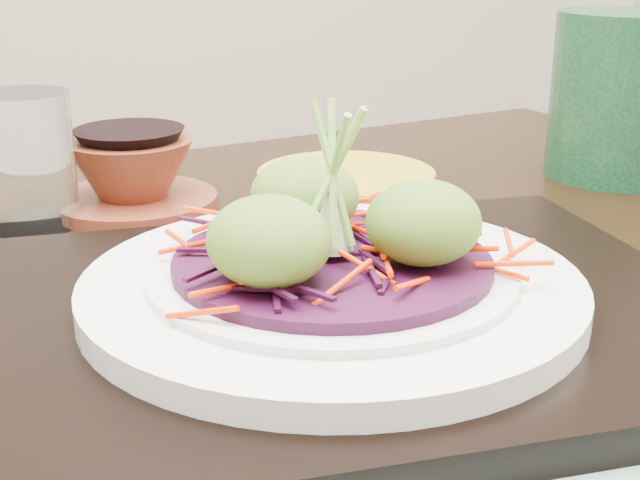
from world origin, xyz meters
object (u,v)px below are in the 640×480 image
object	(u,v)px
water_glass	(26,160)
white_plate	(332,286)
terracotta_bowl_set	(132,178)
green_jar	(622,96)
dining_table	(236,442)
serving_tray	(332,317)
yellow_plate	(346,176)

from	to	relation	value
water_glass	white_plate	bearing A→B (deg)	-61.94
terracotta_bowl_set	green_jar	distance (m)	0.47
dining_table	serving_tray	world-z (taller)	serving_tray
dining_table	white_plate	xyz separation A→B (m)	(0.04, -0.07, 0.14)
white_plate	terracotta_bowl_set	distance (m)	0.31
serving_tray	terracotta_bowl_set	world-z (taller)	terracotta_bowl_set
serving_tray	water_glass	xyz separation A→B (m)	(-0.15, 0.29, 0.04)
dining_table	terracotta_bowl_set	world-z (taller)	terracotta_bowl_set
water_glass	green_jar	world-z (taller)	green_jar
serving_tray	water_glass	distance (m)	0.33
serving_tray	terracotta_bowl_set	size ratio (longest dim) A/B	2.52
yellow_plate	dining_table	bearing A→B (deg)	-125.81
dining_table	terracotta_bowl_set	xyz separation A→B (m)	(-0.02, 0.23, 0.13)
water_glass	terracotta_bowl_set	xyz separation A→B (m)	(0.09, 0.02, -0.03)
serving_tray	yellow_plate	bearing A→B (deg)	71.94
water_glass	terracotta_bowl_set	bearing A→B (deg)	12.87
dining_table	green_jar	distance (m)	0.50
water_glass	green_jar	size ratio (longest dim) A/B	0.69
white_plate	water_glass	xyz separation A→B (m)	(-0.15, 0.29, 0.02)
white_plate	terracotta_bowl_set	xyz separation A→B (m)	(-0.07, 0.30, -0.01)
dining_table	green_jar	world-z (taller)	green_jar
serving_tray	terracotta_bowl_set	distance (m)	0.31
serving_tray	green_jar	bearing A→B (deg)	37.71
terracotta_bowl_set	yellow_plate	bearing A→B (deg)	4.40
yellow_plate	terracotta_bowl_set	bearing A→B (deg)	-175.60
green_jar	terracotta_bowl_set	bearing A→B (deg)	173.32
white_plate	green_jar	size ratio (longest dim) A/B	1.85
dining_table	white_plate	world-z (taller)	white_plate
green_jar	water_glass	bearing A→B (deg)	176.39
serving_tray	white_plate	world-z (taller)	white_plate
terracotta_bowl_set	green_jar	world-z (taller)	green_jar
white_plate	water_glass	size ratio (longest dim) A/B	2.67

